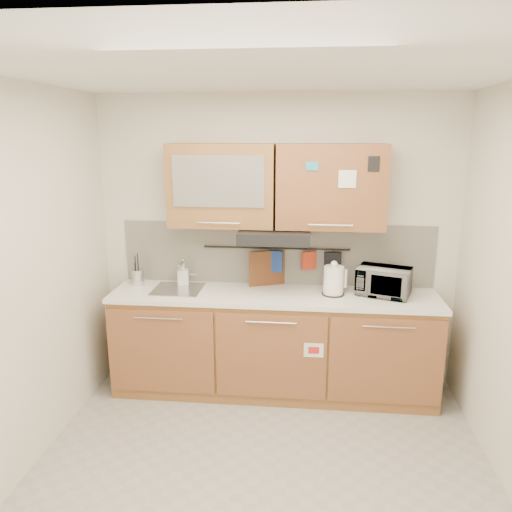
# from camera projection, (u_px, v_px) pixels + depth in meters

# --- Properties ---
(floor) EXTENTS (3.20, 3.20, 0.00)m
(floor) POSITION_uv_depth(u_px,v_px,m) (261.00, 478.00, 3.38)
(floor) COLOR #9E9993
(floor) RESTS_ON ground
(ceiling) EXTENTS (3.20, 3.20, 0.00)m
(ceiling) POSITION_uv_depth(u_px,v_px,m) (262.00, 71.00, 2.74)
(ceiling) COLOR white
(ceiling) RESTS_ON wall_back
(wall_back) EXTENTS (3.20, 0.00, 3.20)m
(wall_back) POSITION_uv_depth(u_px,v_px,m) (276.00, 243.00, 4.51)
(wall_back) COLOR silver
(wall_back) RESTS_ON ground
(wall_left) EXTENTS (0.00, 3.00, 3.00)m
(wall_left) POSITION_uv_depth(u_px,v_px,m) (15.00, 287.00, 3.22)
(wall_left) COLOR silver
(wall_left) RESTS_ON ground
(base_cabinet) EXTENTS (2.80, 0.64, 0.88)m
(base_cabinet) POSITION_uv_depth(u_px,v_px,m) (273.00, 348.00, 4.43)
(base_cabinet) COLOR #A56C3A
(base_cabinet) RESTS_ON floor
(countertop) EXTENTS (2.82, 0.62, 0.04)m
(countertop) POSITION_uv_depth(u_px,v_px,m) (274.00, 296.00, 4.30)
(countertop) COLOR white
(countertop) RESTS_ON base_cabinet
(backsplash) EXTENTS (2.80, 0.02, 0.56)m
(backsplash) POSITION_uv_depth(u_px,v_px,m) (276.00, 254.00, 4.52)
(backsplash) COLOR silver
(backsplash) RESTS_ON countertop
(upper_cabinets) EXTENTS (1.82, 0.37, 0.70)m
(upper_cabinets) POSITION_uv_depth(u_px,v_px,m) (275.00, 186.00, 4.21)
(upper_cabinets) COLOR #A56C3A
(upper_cabinets) RESTS_ON wall_back
(range_hood) EXTENTS (0.60, 0.46, 0.10)m
(range_hood) POSITION_uv_depth(u_px,v_px,m) (275.00, 235.00, 4.24)
(range_hood) COLOR black
(range_hood) RESTS_ON upper_cabinets
(sink) EXTENTS (0.42, 0.40, 0.26)m
(sink) POSITION_uv_depth(u_px,v_px,m) (178.00, 289.00, 4.40)
(sink) COLOR silver
(sink) RESTS_ON countertop
(utensil_rail) EXTENTS (1.30, 0.02, 0.02)m
(utensil_rail) POSITION_uv_depth(u_px,v_px,m) (276.00, 248.00, 4.47)
(utensil_rail) COLOR black
(utensil_rail) RESTS_ON backsplash
(utensil_crock) EXTENTS (0.13, 0.13, 0.29)m
(utensil_crock) POSITION_uv_depth(u_px,v_px,m) (138.00, 277.00, 4.52)
(utensil_crock) COLOR silver
(utensil_crock) RESTS_ON countertop
(kettle) EXTENTS (0.23, 0.22, 0.30)m
(kettle) POSITION_uv_depth(u_px,v_px,m) (334.00, 281.00, 4.24)
(kettle) COLOR white
(kettle) RESTS_ON countertop
(toaster) EXTENTS (0.26, 0.22, 0.17)m
(toaster) POSITION_uv_depth(u_px,v_px,m) (379.00, 286.00, 4.21)
(toaster) COLOR black
(toaster) RESTS_ON countertop
(microwave) EXTENTS (0.50, 0.42, 0.24)m
(microwave) POSITION_uv_depth(u_px,v_px,m) (384.00, 281.00, 4.23)
(microwave) COLOR #999999
(microwave) RESTS_ON countertop
(soap_bottle) EXTENTS (0.11, 0.12, 0.21)m
(soap_bottle) POSITION_uv_depth(u_px,v_px,m) (183.00, 273.00, 4.51)
(soap_bottle) COLOR #999999
(soap_bottle) RESTS_ON countertop
(cutting_board) EXTENTS (0.36, 0.18, 0.47)m
(cutting_board) POSITION_uv_depth(u_px,v_px,m) (270.00, 276.00, 4.52)
(cutting_board) COLOR brown
(cutting_board) RESTS_ON utensil_rail
(oven_mitt) EXTENTS (0.12, 0.05, 0.20)m
(oven_mitt) POSITION_uv_depth(u_px,v_px,m) (276.00, 261.00, 4.48)
(oven_mitt) COLOR navy
(oven_mitt) RESTS_ON utensil_rail
(dark_pouch) EXTENTS (0.15, 0.06, 0.23)m
(dark_pouch) POSITION_uv_depth(u_px,v_px,m) (332.00, 265.00, 4.44)
(dark_pouch) COLOR black
(dark_pouch) RESTS_ON utensil_rail
(pot_holder) EXTENTS (0.13, 0.07, 0.16)m
(pot_holder) POSITION_uv_depth(u_px,v_px,m) (309.00, 260.00, 4.45)
(pot_holder) COLOR #BB3218
(pot_holder) RESTS_ON utensil_rail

